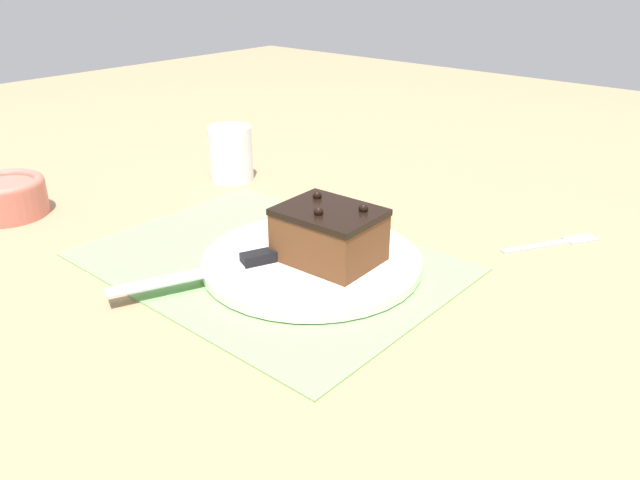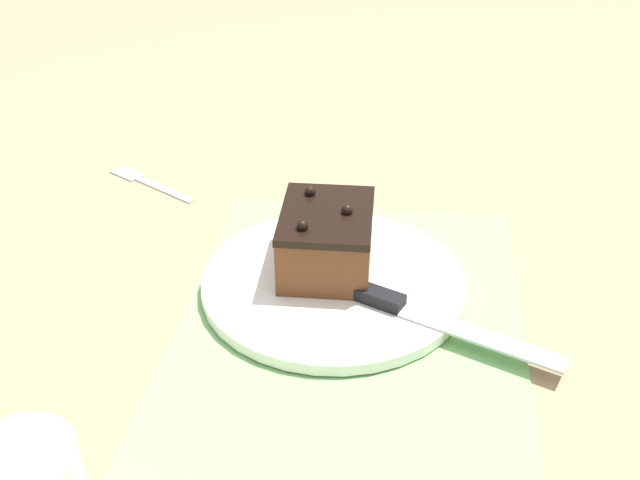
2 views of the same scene
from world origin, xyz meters
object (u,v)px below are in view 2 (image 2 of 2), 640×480
at_px(cake_plate, 333,282).
at_px(serving_knife, 404,308).
at_px(dessert_fork, 146,181).
at_px(chocolate_cake, 326,239).

bearing_deg(cake_plate, serving_knife, -122.35).
bearing_deg(dessert_fork, cake_plate, -96.66).
height_order(serving_knife, dessert_fork, serving_knife).
relative_size(serving_knife, dessert_fork, 1.65).
distance_m(cake_plate, chocolate_cake, 0.05).
xyz_separation_m(chocolate_cake, serving_knife, (-0.07, -0.09, -0.03)).
height_order(cake_plate, chocolate_cake, chocolate_cake).
bearing_deg(cake_plate, dessert_fork, 53.37).
bearing_deg(chocolate_cake, cake_plate, -153.86).
distance_m(cake_plate, dessert_fork, 0.35).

